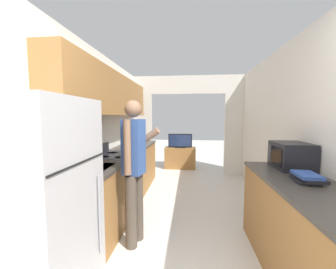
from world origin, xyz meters
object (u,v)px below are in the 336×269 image
Objects in this scene: refrigerator at (39,209)px; book_stack at (307,178)px; knife at (132,148)px; tv_cabinet at (180,158)px; range_oven at (116,183)px; microwave at (291,156)px; person at (134,168)px; television at (180,141)px.

book_stack is at bearing 15.20° from refrigerator.
book_stack is at bearing 3.59° from knife.
refrigerator reaches higher than tv_cabinet.
book_stack is (2.17, -1.09, 0.48)m from range_oven.
microwave is (2.22, 1.06, 0.24)m from refrigerator.
television is (0.37, 3.55, -0.11)m from person.
refrigerator is at bearing -100.53° from television.
microwave is (2.25, -0.60, 0.59)m from range_oven.
refrigerator reaches higher than book_stack.
tv_cabinet is (0.86, 2.84, -0.16)m from range_oven.
television reaches higher than tv_cabinet.
range_oven is 1.55× the size of television.
person is at bearing 63.31° from refrigerator.
range_oven is 3.45× the size of book_stack.
television is (-0.00, -0.04, 0.49)m from tv_cabinet.
book_stack is 0.45× the size of television.
range_oven is at bearing -107.06° from television.
microwave is 2.51m from knife.
refrigerator is at bearing -89.02° from range_oven.
refrigerator is at bearing -100.44° from tv_cabinet.
microwave is at bearing 25.58° from refrigerator.
refrigerator is at bearing 165.30° from person.
person is at bearing -56.89° from range_oven.
range_oven reaches higher than television.
refrigerator is 4.54m from television.
tv_cabinet is at bearing 79.56° from refrigerator.
television reaches higher than book_stack.
knife is at bearing 83.48° from range_oven.
television is (0.83, 4.46, -0.02)m from refrigerator.
television is 2.23× the size of knife.
person is 1.91× the size of tv_cabinet.
knife is at bearing -109.98° from television.
microwave is (1.76, 0.15, 0.15)m from person.
television is at bearing 79.47° from refrigerator.
person is (0.46, 0.92, 0.08)m from refrigerator.
microwave is 0.66× the size of television.
refrigerator is 4.61m from tv_cabinet.
person reaches higher than television.
knife is at bearing 150.36° from microwave.
refrigerator is 5.37× the size of knife.
range_oven is at bearing -106.82° from tv_cabinet.
refrigerator is 1.86× the size of tv_cabinet.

